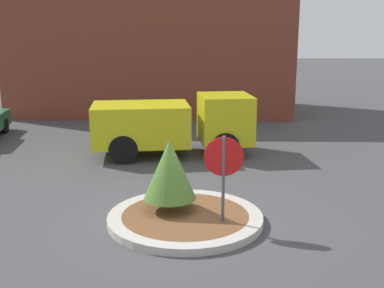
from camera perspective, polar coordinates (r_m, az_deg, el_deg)
name	(u,v)px	position (r m, az deg, el deg)	size (l,w,h in m)	color
ground_plane	(185,222)	(10.82, -0.80, -9.20)	(120.00, 120.00, 0.00)	#474749
traffic_island	(185,218)	(10.79, -0.80, -8.78)	(3.44, 3.44, 0.17)	#BCB7AD
stop_sign	(224,165)	(10.06, 3.76, -2.53)	(0.84, 0.07, 2.03)	#4C4C51
island_shrub	(170,169)	(10.73, -2.66, -3.00)	(1.18, 1.18, 1.64)	brown
utility_truck	(173,123)	(16.13, -2.25, 2.51)	(5.50, 2.73, 2.01)	gold
storefront_building	(153,33)	(25.03, -4.69, 13.01)	(13.57, 6.07, 7.92)	brown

